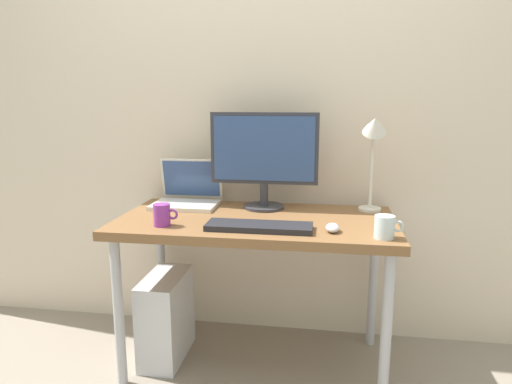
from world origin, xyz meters
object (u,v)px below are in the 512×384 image
laptop (188,194)px  computer_tower (166,317)px  desk (256,233)px  coffee_mug (162,215)px  glass_cup (385,227)px  desk_lamp (374,141)px  mouse (333,228)px  keyboard (259,227)px  monitor (264,155)px

laptop → computer_tower: bearing=-105.2°
desk → coffee_mug: coffee_mug is taller
coffee_mug → glass_cup: coffee_mug is taller
desk_lamp → computer_tower: desk_lamp is taller
computer_tower → laptop: bearing=74.8°
desk_lamp → desk: bearing=-159.9°
mouse → computer_tower: 0.96m
desk → computer_tower: desk is taller
desk_lamp → coffee_mug: bearing=-156.8°
keyboard → laptop: bearing=137.5°
coffee_mug → computer_tower: coffee_mug is taller
glass_cup → keyboard: bearing=174.6°
desk → glass_cup: size_ratio=11.04×
keyboard → mouse: bearing=2.2°
desk_lamp → keyboard: desk_lamp is taller
glass_cup → mouse: bearing=163.5°
desk_lamp → keyboard: size_ratio=1.09×
mouse → desk: bearing=153.3°
laptop → desk_lamp: 0.95m
desk_lamp → keyboard: bearing=-142.1°
keyboard → computer_tower: size_ratio=1.05×
mouse → monitor: bearing=132.4°
mouse → glass_cup: bearing=-16.5°
keyboard → computer_tower: 0.74m
monitor → coffee_mug: (-0.38, -0.38, -0.22)m
laptop → glass_cup: 1.02m
laptop → keyboard: laptop is taller
monitor → desk_lamp: (0.51, 0.00, 0.07)m
monitor → mouse: 0.55m
glass_cup → monitor: bearing=141.4°
desk → desk_lamp: desk_lamp is taller
glass_cup → computer_tower: 1.15m
monitor → desk_lamp: desk_lamp is taller
keyboard → desk_lamp: bearing=37.9°
laptop → keyboard: (0.43, -0.39, -0.05)m
glass_cup → desk: bearing=156.9°
desk → keyboard: size_ratio=2.84×
desk → laptop: 0.45m
monitor → keyboard: 0.45m
keyboard → computer_tower: bearing=160.7°
mouse → computer_tower: size_ratio=0.21×
mouse → coffee_mug: bearing=-178.4°
monitor → desk_lamp: 0.52m
monitor → glass_cup: size_ratio=4.64×
laptop → desk_lamp: size_ratio=0.67×
desk → laptop: size_ratio=3.90×
desk → glass_cup: glass_cup is taller
monitor → mouse: (0.33, -0.36, -0.25)m
computer_tower → mouse: bearing=-11.4°
laptop → monitor: bearing=-2.2°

